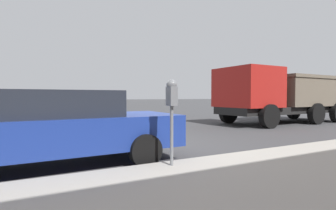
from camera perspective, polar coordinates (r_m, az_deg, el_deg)
name	(u,v)px	position (r m, az deg, el deg)	size (l,w,h in m)	color
ground_plane	(139,147)	(7.22, -6.33, -9.08)	(220.00, 220.00, 0.00)	#424244
parking_meter	(172,100)	(4.66, 0.80, 1.14)	(0.21, 0.19, 1.54)	gray
car_blue	(53,126)	(5.63, -23.83, -4.20)	(2.18, 4.95, 1.49)	navy
dump_truck	(284,94)	(14.86, 23.89, 2.16)	(3.03, 7.63, 2.70)	black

